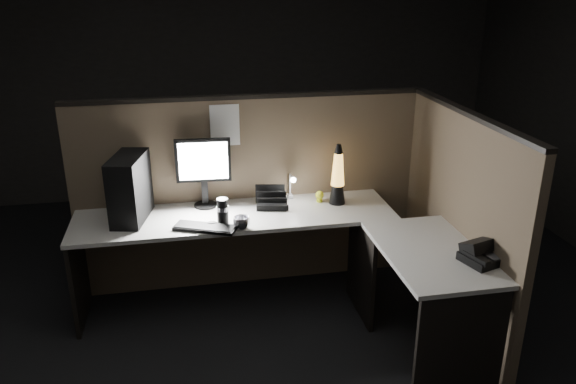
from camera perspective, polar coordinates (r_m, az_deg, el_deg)
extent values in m
plane|color=black|center=(3.93, -1.81, -15.40)|extent=(6.00, 6.00, 0.00)
plane|color=#282623|center=(6.22, -6.51, 11.84)|extent=(6.00, 0.00, 6.00)
cube|color=brown|center=(4.38, -3.89, -0.20)|extent=(2.66, 0.06, 1.50)
cube|color=brown|center=(4.02, 16.88, -3.10)|extent=(0.06, 1.66, 1.50)
cube|color=beige|center=(4.08, -5.37, -2.46)|extent=(2.30, 0.60, 0.03)
cube|color=beige|center=(3.66, 14.32, -5.95)|extent=(0.60, 1.00, 0.03)
cube|color=black|center=(4.30, -20.51, -7.93)|extent=(0.03, 0.55, 0.70)
cube|color=black|center=(3.48, 17.12, -14.80)|extent=(0.55, 0.03, 0.70)
cube|color=black|center=(4.14, 7.43, -7.81)|extent=(0.03, 0.55, 0.70)
cube|color=black|center=(4.05, -15.77, 0.38)|extent=(0.29, 0.47, 0.46)
cylinder|color=black|center=(4.24, -8.35, -1.32)|extent=(0.17, 0.17, 0.01)
cube|color=black|center=(4.22, -8.44, 0.07)|extent=(0.05, 0.04, 0.19)
cube|color=black|center=(4.13, -8.62, 3.20)|extent=(0.40, 0.06, 0.33)
cube|color=white|center=(4.11, -8.60, 3.11)|extent=(0.35, 0.02, 0.28)
cube|color=black|center=(3.86, -8.42, -3.61)|extent=(0.44, 0.30, 0.02)
ellipsoid|color=black|center=(3.89, -7.74, -3.23)|extent=(0.10, 0.08, 0.03)
cube|color=white|center=(4.34, 0.21, -0.45)|extent=(0.04, 0.05, 0.03)
cylinder|color=white|center=(4.30, 0.21, 0.77)|extent=(0.01, 0.01, 0.17)
cylinder|color=white|center=(4.22, 0.36, 1.59)|extent=(0.01, 0.11, 0.01)
sphere|color=white|center=(4.16, 0.53, 1.23)|extent=(0.04, 0.04, 0.04)
cube|color=black|center=(4.18, -1.67, -1.19)|extent=(0.25, 0.23, 0.04)
cube|color=black|center=(4.14, -1.60, -0.90)|extent=(0.22, 0.05, 0.08)
cube|color=black|center=(4.22, -1.83, 0.03)|extent=(0.22, 0.05, 0.15)
cone|color=black|center=(4.24, 5.02, -0.19)|extent=(0.12, 0.12, 0.15)
cone|color=gold|center=(4.17, 5.10, 2.33)|extent=(0.10, 0.10, 0.25)
sphere|color=#8D4814|center=(4.20, 5.07, 1.31)|extent=(0.05, 0.05, 0.05)
sphere|color=#8D4814|center=(4.17, 5.11, 2.47)|extent=(0.04, 0.04, 0.04)
cone|color=black|center=(4.13, 5.17, 4.40)|extent=(0.06, 0.06, 0.07)
cylinder|color=black|center=(3.89, -6.66, -1.95)|extent=(0.08, 0.08, 0.18)
imported|color=silver|center=(3.82, -4.73, -3.16)|extent=(0.12, 0.12, 0.09)
sphere|color=#EFF727|center=(4.26, 3.23, -0.31)|extent=(0.06, 0.06, 0.06)
cube|color=white|center=(4.16, -6.43, 6.75)|extent=(0.21, 0.00, 0.31)
cube|color=black|center=(3.59, 19.21, -6.33)|extent=(0.29, 0.27, 0.05)
cube|color=black|center=(3.59, 19.01, -5.16)|extent=(0.27, 0.21, 0.11)
cube|color=black|center=(3.50, 18.64, -6.40)|extent=(0.10, 0.18, 0.04)
cube|color=#3F3F42|center=(3.58, 20.22, -6.04)|extent=(0.13, 0.13, 0.00)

